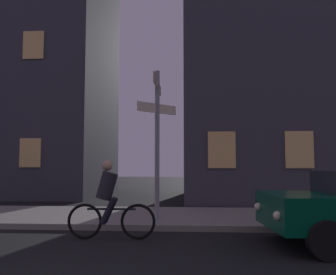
{
  "coord_description": "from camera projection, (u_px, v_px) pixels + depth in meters",
  "views": [
    {
      "loc": [
        2.12,
        -2.88,
        1.53
      ],
      "look_at": [
        1.55,
        5.61,
        2.18
      ],
      "focal_mm": 37.63,
      "sensor_mm": 36.0,
      "label": 1
    }
  ],
  "objects": [
    {
      "name": "cyclist",
      "position": [
        109.0,
        202.0,
        7.23
      ],
      "size": [
        1.82,
        0.33,
        1.61
      ],
      "color": "black",
      "rests_on": "ground_plane"
    },
    {
      "name": "building_right_block",
      "position": [
        298.0,
        25.0,
        15.6
      ],
      "size": [
        9.96,
        7.81,
        15.34
      ],
      "color": "#383842",
      "rests_on": "ground_plane"
    },
    {
      "name": "signpost",
      "position": [
        157.0,
        130.0,
        8.93
      ],
      "size": [
        0.91,
        1.79,
        3.78
      ],
      "color": "gray",
      "rests_on": "sidewalk_kerb"
    },
    {
      "name": "sidewalk_kerb",
      "position": [
        116.0,
        217.0,
        9.81
      ],
      "size": [
        40.0,
        3.43,
        0.14
      ],
      "primitive_type": "cube",
      "color": "gray",
      "rests_on": "ground_plane"
    }
  ]
}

